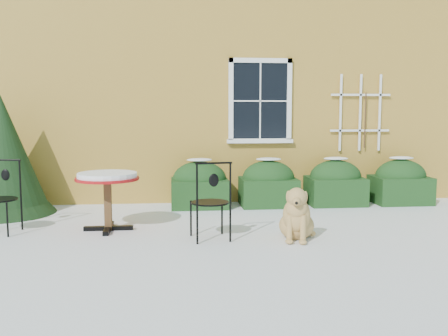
{
  "coord_description": "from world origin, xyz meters",
  "views": [
    {
      "loc": [
        -0.77,
        -6.63,
        1.76
      ],
      "look_at": [
        0.0,
        1.0,
        0.9
      ],
      "focal_mm": 40.0,
      "sensor_mm": 36.0,
      "label": 1
    }
  ],
  "objects": [
    {
      "name": "house",
      "position": [
        0.0,
        7.0,
        3.22
      ],
      "size": [
        12.4,
        8.4,
        6.4
      ],
      "color": "gold",
      "rests_on": "ground"
    },
    {
      "name": "bistro_table",
      "position": [
        -1.76,
        0.83,
        0.72
      ],
      "size": [
        0.94,
        0.94,
        0.87
      ],
      "rotation": [
        0.0,
        0.0,
        -0.25
      ],
      "color": "black",
      "rests_on": "ground"
    },
    {
      "name": "hedge_row",
      "position": [
        1.65,
        2.55,
        0.4
      ],
      "size": [
        4.95,
        0.8,
        0.91
      ],
      "color": "black",
      "rests_on": "ground"
    },
    {
      "name": "ground",
      "position": [
        0.0,
        0.0,
        0.0
      ],
      "size": [
        80.0,
        80.0,
        0.0
      ],
      "primitive_type": "plane",
      "color": "white",
      "rests_on": "ground"
    },
    {
      "name": "patio_chair_far",
      "position": [
        -3.3,
        0.85,
        0.53
      ],
      "size": [
        0.54,
        0.54,
        1.07
      ],
      "rotation": [
        0.0,
        0.0,
        -0.15
      ],
      "color": "black",
      "rests_on": "ground"
    },
    {
      "name": "patio_chair_near",
      "position": [
        -0.27,
        0.12,
        0.55
      ],
      "size": [
        0.56,
        0.55,
        1.1
      ],
      "rotation": [
        0.0,
        0.0,
        3.29
      ],
      "color": "black",
      "rests_on": "ground"
    },
    {
      "name": "evergreen_shrub",
      "position": [
        -3.72,
        2.26,
        0.85
      ],
      "size": [
        1.75,
        1.75,
        2.11
      ],
      "rotation": [
        0.0,
        0.0,
        0.09
      ],
      "color": "black",
      "rests_on": "ground"
    },
    {
      "name": "dog",
      "position": [
        0.9,
        -0.02,
        0.31
      ],
      "size": [
        0.61,
        0.83,
        0.78
      ],
      "rotation": [
        0.0,
        0.0,
        -0.26
      ],
      "color": "tan",
      "rests_on": "ground"
    }
  ]
}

